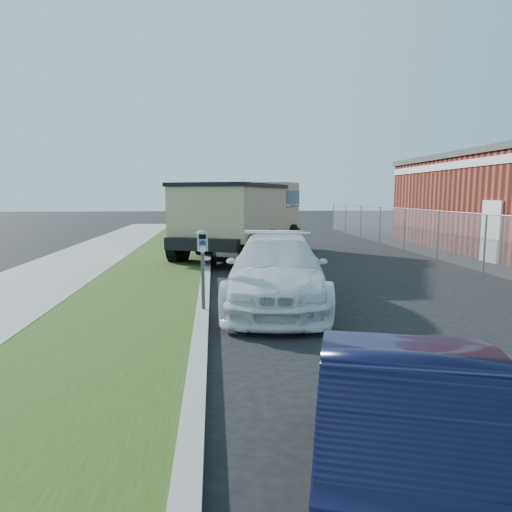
{
  "coord_description": "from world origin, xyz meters",
  "views": [
    {
      "loc": [
        -2.36,
        -9.3,
        2.39
      ],
      "look_at": [
        -1.4,
        1.0,
        1.0
      ],
      "focal_mm": 32.0,
      "sensor_mm": 36.0,
      "label": 1
    }
  ],
  "objects": [
    {
      "name": "white_wagon",
      "position": [
        -1.01,
        0.48,
        0.75
      ],
      "size": [
        2.8,
        5.4,
        1.5
      ],
      "primitive_type": "imported",
      "rotation": [
        0.0,
        0.0,
        -0.14
      ],
      "color": "silver",
      "rests_on": "ground"
    },
    {
      "name": "navy_sedan",
      "position": [
        -1.02,
        -6.53,
        0.62
      ],
      "size": [
        2.3,
        4.01,
        1.25
      ],
      "primitive_type": "imported",
      "rotation": [
        0.0,
        0.0,
        -0.28
      ],
      "color": "black",
      "rests_on": "ground"
    },
    {
      "name": "chainlink_fence",
      "position": [
        6.0,
        7.0,
        1.26
      ],
      "size": [
        0.06,
        30.06,
        30.0
      ],
      "color": "slate",
      "rests_on": "ground"
    },
    {
      "name": "dump_truck",
      "position": [
        -1.12,
        8.64,
        1.64
      ],
      "size": [
        5.56,
        7.88,
        2.92
      ],
      "rotation": [
        0.0,
        0.0,
        -0.43
      ],
      "color": "black",
      "rests_on": "ground"
    },
    {
      "name": "streetside",
      "position": [
        -5.57,
        2.0,
        0.07
      ],
      "size": [
        6.12,
        50.0,
        0.15
      ],
      "color": "gray",
      "rests_on": "ground"
    },
    {
      "name": "ground",
      "position": [
        0.0,
        0.0,
        0.0
      ],
      "size": [
        120.0,
        120.0,
        0.0
      ],
      "primitive_type": "plane",
      "color": "black",
      "rests_on": "ground"
    },
    {
      "name": "parking_meter",
      "position": [
        -2.58,
        -0.44,
        1.28
      ],
      "size": [
        0.22,
        0.16,
        1.57
      ],
      "rotation": [
        0.0,
        0.0,
        0.04
      ],
      "color": "#3F4247",
      "rests_on": "ground"
    }
  ]
}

